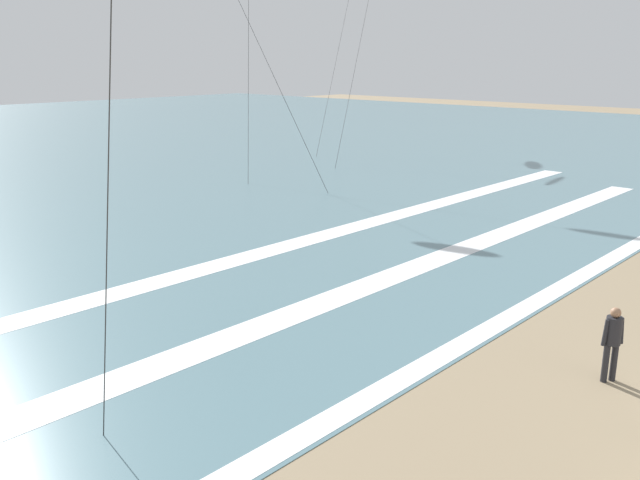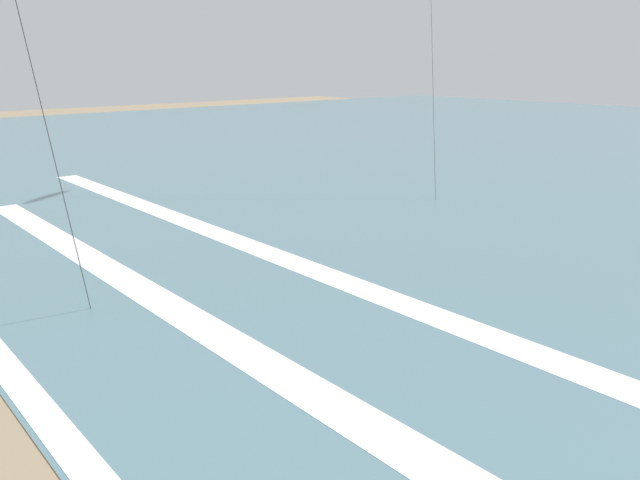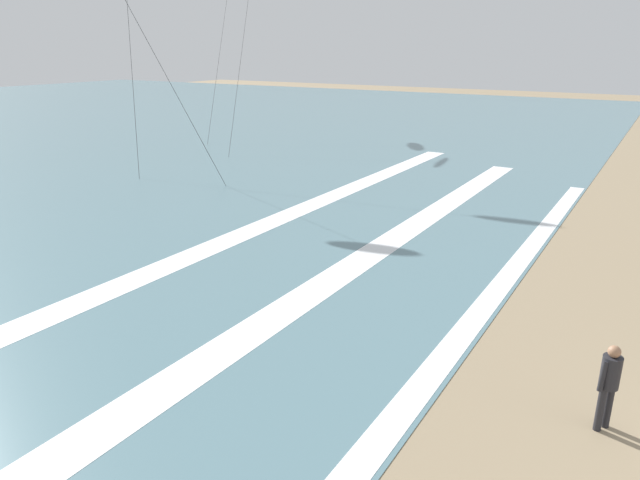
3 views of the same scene
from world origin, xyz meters
The scene contains 2 objects.
wave_foam_mid_break centered at (0.15, 10.80, 0.01)m, with size 44.30×1.07×0.01m, color white.
wave_foam_outer_break centered at (-1.42, 15.56, 0.01)m, with size 52.43×1.07×0.01m, color white.
Camera 2 is at (7.28, 3.94, 6.24)m, focal length 34.18 mm.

